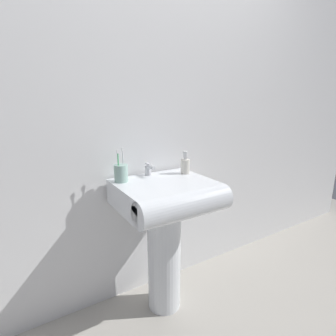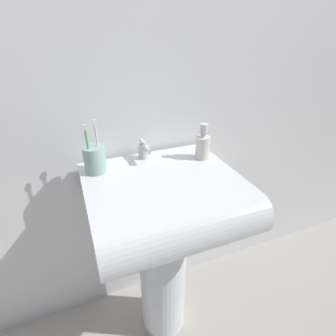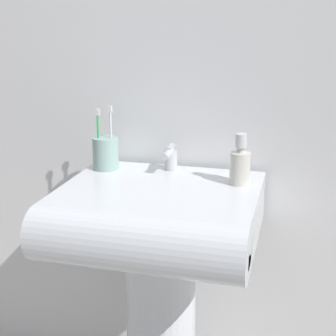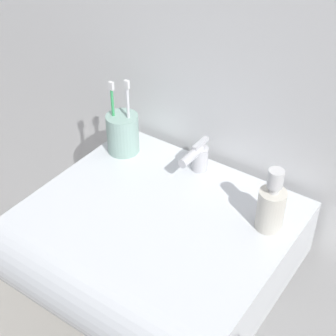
# 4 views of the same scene
# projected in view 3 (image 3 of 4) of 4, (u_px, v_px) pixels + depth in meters

# --- Properties ---
(wall_back) EXTENTS (5.00, 0.05, 2.40)m
(wall_back) POSITION_uv_depth(u_px,v_px,m) (183.00, 52.00, 1.58)
(wall_back) COLOR white
(wall_back) RESTS_ON ground
(sink_basin) EXTENTS (0.55, 0.51, 0.15)m
(sink_basin) POSITION_uv_depth(u_px,v_px,m) (155.00, 218.00, 1.41)
(sink_basin) COLOR white
(sink_basin) RESTS_ON sink_pedestal
(faucet) EXTENTS (0.04, 0.11, 0.08)m
(faucet) POSITION_uv_depth(u_px,v_px,m) (170.00, 158.00, 1.58)
(faucet) COLOR silver
(faucet) RESTS_ON sink_basin
(toothbrush_cup) EXTENTS (0.08, 0.08, 0.20)m
(toothbrush_cup) POSITION_uv_depth(u_px,v_px,m) (106.00, 153.00, 1.60)
(toothbrush_cup) COLOR #99BFB2
(toothbrush_cup) RESTS_ON sink_basin
(soap_bottle) EXTENTS (0.06, 0.06, 0.15)m
(soap_bottle) POSITION_uv_depth(u_px,v_px,m) (240.00, 165.00, 1.45)
(soap_bottle) COLOR silver
(soap_bottle) RESTS_ON sink_basin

